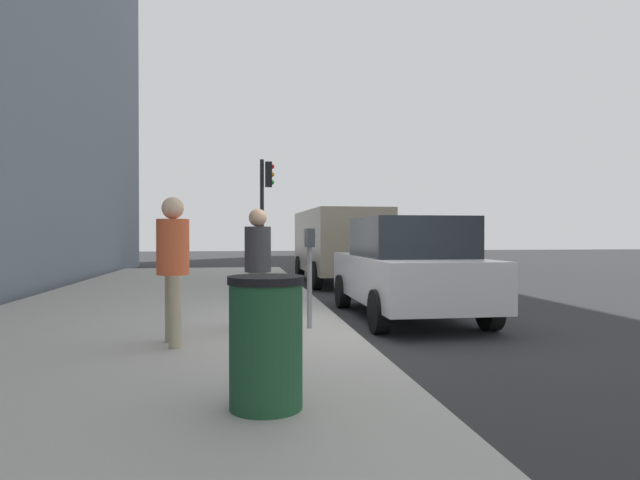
{
  "coord_description": "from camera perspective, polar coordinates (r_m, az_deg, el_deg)",
  "views": [
    {
      "loc": [
        -7.9,
        1.56,
        1.48
      ],
      "look_at": [
        0.3,
        0.35,
        1.39
      ],
      "focal_mm": 30.36,
      "sensor_mm": 36.0,
      "label": 1
    }
  ],
  "objects": [
    {
      "name": "pedestrian_at_meter",
      "position": [
        7.61,
        -6.57,
        -2.02
      ],
      "size": [
        0.5,
        0.37,
        1.69
      ],
      "rotation": [
        0.0,
        0.0,
        -1.87
      ],
      "color": "#726656",
      "rests_on": "sidewalk_slab"
    },
    {
      "name": "sidewalk_slab",
      "position": [
        8.15,
        -18.68,
        -9.34
      ],
      "size": [
        28.0,
        6.0,
        0.15
      ],
      "primitive_type": "cube",
      "color": "#A8A59E",
      "rests_on": "ground_plane"
    },
    {
      "name": "traffic_signal",
      "position": [
        16.56,
        -5.78,
        4.4
      ],
      "size": [
        0.24,
        0.44,
        3.6
      ],
      "color": "black",
      "rests_on": "sidewalk_slab"
    },
    {
      "name": "pedestrian_bystander",
      "position": [
        6.72,
        -15.24,
        -1.81
      ],
      "size": [
        0.53,
        0.39,
        1.78
      ],
      "rotation": [
        0.0,
        0.0,
        -1.33
      ],
      "color": "tan",
      "rests_on": "sidewalk_slab"
    },
    {
      "name": "ground_plane",
      "position": [
        8.19,
        2.78,
        -9.8
      ],
      "size": [
        80.0,
        80.0,
        0.0
      ],
      "primitive_type": "plane",
      "color": "#2B2B2D",
      "rests_on": "ground"
    },
    {
      "name": "parked_van_far",
      "position": [
        16.2,
        1.97,
        -0.18
      ],
      "size": [
        5.25,
        2.22,
        2.18
      ],
      "color": "gray",
      "rests_on": "ground_plane"
    },
    {
      "name": "parking_meter",
      "position": [
        7.66,
        -1.12,
        -1.74
      ],
      "size": [
        0.36,
        0.12,
        1.41
      ],
      "color": "gray",
      "rests_on": "sidewalk_slab"
    },
    {
      "name": "parked_sedan_near",
      "position": [
        9.65,
        9.2,
        -2.87
      ],
      "size": [
        4.41,
        1.98,
        1.77
      ],
      "color": "silver",
      "rests_on": "ground_plane"
    },
    {
      "name": "trash_bin",
      "position": [
        4.22,
        -5.71,
        -10.62
      ],
      "size": [
        0.59,
        0.59,
        1.01
      ],
      "color": "#1E4C2D",
      "rests_on": "sidewalk_slab"
    }
  ]
}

